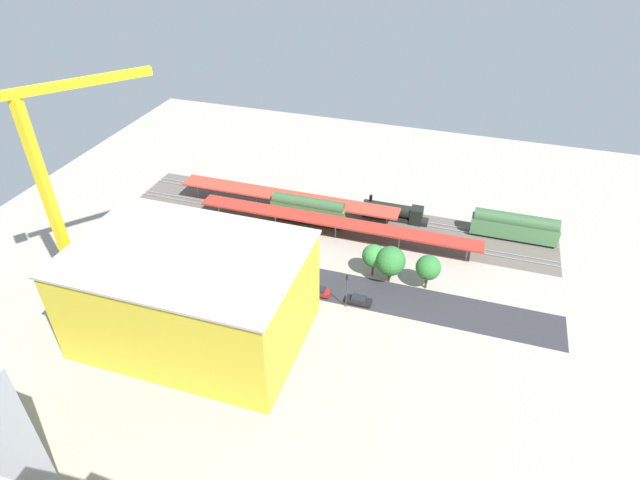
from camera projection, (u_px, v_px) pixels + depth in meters
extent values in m
plane|color=#9E998C|center=(308.00, 269.00, 104.76)|extent=(153.01, 153.01, 0.00)
cube|color=#5B544C|center=(336.00, 218.00, 120.25)|extent=(95.67, 15.11, 0.01)
cube|color=#2D2D33|center=(302.00, 280.00, 101.86)|extent=(95.65, 9.22, 0.01)
cube|color=#9E9EA8|center=(341.00, 208.00, 123.41)|extent=(95.63, 0.34, 0.12)
cube|color=#9E9EA8|center=(340.00, 211.00, 122.28)|extent=(95.63, 0.34, 0.12)
cube|color=#9E9EA8|center=(333.00, 223.00, 118.02)|extent=(95.63, 0.34, 0.12)
cube|color=#9E9EA8|center=(331.00, 227.00, 116.89)|extent=(95.63, 0.34, 0.12)
cube|color=#A82D23|center=(336.00, 222.00, 111.70)|extent=(61.05, 4.24, 0.42)
cylinder|color=slate|center=(467.00, 253.00, 106.02)|extent=(0.30, 0.30, 3.65)
cylinder|color=slate|center=(399.00, 241.00, 109.44)|extent=(0.30, 0.30, 3.65)
cylinder|color=slate|center=(335.00, 230.00, 112.86)|extent=(0.30, 0.30, 3.65)
cylinder|color=slate|center=(275.00, 219.00, 116.28)|extent=(0.30, 0.30, 3.65)
cylinder|color=slate|center=(219.00, 209.00, 119.70)|extent=(0.30, 0.30, 3.65)
cube|color=#C63D2D|center=(287.00, 196.00, 119.54)|extent=(51.02, 4.92, 0.41)
cylinder|color=slate|center=(387.00, 221.00, 115.13)|extent=(0.30, 0.30, 4.17)
cylinder|color=slate|center=(320.00, 210.00, 118.94)|extent=(0.30, 0.30, 4.17)
cylinder|color=slate|center=(257.00, 200.00, 122.75)|extent=(0.30, 0.30, 4.17)
cylinder|color=slate|center=(198.00, 190.00, 126.56)|extent=(0.30, 0.30, 4.17)
cube|color=black|center=(395.00, 217.00, 119.44)|extent=(14.69, 2.54, 1.00)
cylinder|color=black|center=(390.00, 209.00, 118.69)|extent=(12.03, 2.81, 2.79)
cube|color=black|center=(416.00, 216.00, 117.50)|extent=(2.67, 2.99, 3.71)
cylinder|color=black|center=(371.00, 198.00, 118.62)|extent=(0.70, 0.70, 1.40)
cube|color=black|center=(512.00, 237.00, 113.21)|extent=(15.97, 2.57, 0.60)
cube|color=#4C7F4C|center=(514.00, 229.00, 111.99)|extent=(17.75, 3.20, 3.65)
cylinder|color=#355935|center=(516.00, 221.00, 110.81)|extent=(17.04, 3.20, 3.16)
cube|color=black|center=(308.00, 220.00, 118.76)|extent=(15.25, 2.30, 0.60)
cube|color=#4C7F4C|center=(308.00, 212.00, 117.48)|extent=(16.94, 2.87, 3.89)
cylinder|color=#355935|center=(308.00, 203.00, 116.23)|extent=(16.27, 2.87, 2.83)
cube|color=black|center=(359.00, 303.00, 96.21)|extent=(3.93, 1.73, 0.30)
cube|color=black|center=(359.00, 301.00, 95.91)|extent=(4.67, 1.81, 0.75)
cube|color=#1E2328|center=(359.00, 298.00, 95.54)|extent=(2.62, 1.58, 0.56)
cube|color=black|center=(318.00, 294.00, 98.20)|extent=(3.75, 1.74, 0.30)
cube|color=maroon|center=(318.00, 292.00, 97.88)|extent=(4.46, 1.82, 0.82)
cube|color=#1E2328|center=(318.00, 289.00, 97.50)|extent=(2.51, 1.57, 0.53)
cube|color=black|center=(280.00, 287.00, 99.93)|extent=(3.47, 1.86, 0.30)
cube|color=maroon|center=(280.00, 285.00, 99.63)|extent=(4.13, 1.95, 0.75)
cube|color=#1E2328|center=(280.00, 282.00, 99.22)|extent=(2.32, 1.69, 0.67)
cube|color=black|center=(238.00, 278.00, 102.22)|extent=(3.90, 1.95, 0.30)
cube|color=gray|center=(237.00, 275.00, 101.91)|extent=(4.64, 2.05, 0.78)
cube|color=#1E2328|center=(237.00, 273.00, 101.51)|extent=(2.62, 1.76, 0.62)
cube|color=black|center=(201.00, 270.00, 104.07)|extent=(3.69, 1.83, 0.30)
cube|color=black|center=(201.00, 268.00, 103.76)|extent=(4.39, 1.91, 0.78)
cube|color=#1E2328|center=(200.00, 265.00, 103.34)|extent=(2.46, 1.66, 0.67)
cube|color=black|center=(166.00, 263.00, 106.03)|extent=(3.89, 1.81, 0.30)
cube|color=maroon|center=(166.00, 261.00, 105.72)|extent=(4.62, 1.88, 0.80)
cube|color=#1E2328|center=(165.00, 258.00, 105.32)|extent=(2.59, 1.65, 0.59)
cube|color=black|center=(129.00, 255.00, 108.31)|extent=(3.80, 1.83, 0.30)
cube|color=silver|center=(128.00, 252.00, 107.98)|extent=(4.51, 1.93, 0.86)
cube|color=#1E2328|center=(127.00, 250.00, 107.56)|extent=(2.55, 1.64, 0.62)
cube|color=black|center=(94.00, 249.00, 109.96)|extent=(3.65, 1.88, 0.30)
cube|color=maroon|center=(94.00, 247.00, 109.67)|extent=(4.33, 1.99, 0.70)
cube|color=#1E2328|center=(93.00, 245.00, 109.31)|extent=(2.45, 1.69, 0.56)
cube|color=yellow|center=(192.00, 296.00, 85.46)|extent=(35.62, 23.77, 16.60)
cube|color=#B7B2A8|center=(184.00, 253.00, 80.61)|extent=(36.22, 24.37, 0.40)
cube|color=gray|center=(85.00, 308.00, 94.49)|extent=(3.60, 3.60, 1.20)
cube|color=yellow|center=(55.00, 218.00, 83.70)|extent=(1.40, 1.40, 39.03)
cube|color=yellow|center=(75.00, 83.00, 75.84)|extent=(14.95, 17.96, 1.20)
cube|color=black|center=(207.00, 269.00, 104.27)|extent=(10.32, 2.43, 0.50)
cube|color=silver|center=(211.00, 263.00, 103.02)|extent=(8.04, 2.63, 2.83)
cube|color=maroon|center=(188.00, 259.00, 104.45)|extent=(2.34, 2.53, 2.59)
cube|color=black|center=(254.00, 276.00, 102.41)|extent=(9.71, 2.38, 0.50)
cube|color=silver|center=(259.00, 270.00, 101.10)|extent=(7.44, 2.62, 3.11)
cube|color=#334C8C|center=(236.00, 267.00, 102.47)|extent=(2.29, 2.59, 2.49)
cylinder|color=brown|center=(389.00, 275.00, 100.74)|extent=(0.53, 0.53, 2.89)
sphere|color=#2D7233|center=(390.00, 261.00, 98.79)|extent=(5.65, 5.65, 5.65)
cylinder|color=brown|center=(217.00, 240.00, 109.60)|extent=(0.54, 0.54, 3.76)
sphere|color=#28662D|center=(215.00, 227.00, 107.72)|extent=(4.02, 4.02, 4.02)
cylinder|color=brown|center=(373.00, 269.00, 102.31)|extent=(0.45, 0.45, 3.05)
sphere|color=#38843D|center=(374.00, 256.00, 100.55)|extent=(4.43, 4.43, 4.43)
cylinder|color=brown|center=(426.00, 281.00, 99.05)|extent=(0.47, 0.47, 3.17)
sphere|color=#2D7233|center=(428.00, 268.00, 97.21)|extent=(4.68, 4.68, 4.68)
cylinder|color=#333333|center=(346.00, 293.00, 93.79)|extent=(0.16, 0.16, 6.32)
cube|color=black|center=(347.00, 277.00, 91.73)|extent=(0.36, 0.36, 0.90)
sphere|color=green|center=(346.00, 276.00, 91.61)|extent=(0.20, 0.20, 0.20)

